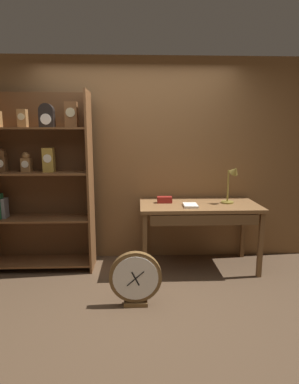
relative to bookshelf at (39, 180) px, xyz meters
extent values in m
plane|color=#4C3826|center=(1.18, -1.04, -1.11)|extent=(10.00, 10.00, 0.00)
cube|color=brown|center=(1.18, 0.33, 0.19)|extent=(4.80, 0.05, 2.60)
cube|color=brown|center=(0.62, -0.04, -0.04)|extent=(0.02, 0.40, 2.13)
cube|color=brown|center=(0.01, 0.15, -0.04)|extent=(1.24, 0.01, 2.13)
cube|color=brown|center=(0.01, -0.04, -1.02)|extent=(1.19, 0.38, 0.02)
cube|color=brown|center=(0.01, -0.04, -0.47)|extent=(1.19, 0.38, 0.02)
cube|color=brown|center=(0.01, -0.04, 0.09)|extent=(1.19, 0.38, 0.02)
cube|color=brown|center=(0.01, -0.04, 0.60)|extent=(1.19, 0.38, 0.02)
cube|color=brown|center=(-0.41, -0.03, 0.19)|extent=(0.12, 0.08, 0.18)
cylinder|color=brown|center=(-0.41, -0.03, 0.31)|extent=(0.12, 0.08, 0.12)
cube|color=olive|center=(-0.13, -0.03, 0.71)|extent=(0.10, 0.09, 0.21)
cylinder|color=#C6B78C|center=(-0.13, -0.08, 0.73)|extent=(0.08, 0.01, 0.08)
cube|color=olive|center=(-0.12, -0.02, 0.18)|extent=(0.11, 0.10, 0.16)
sphere|color=olive|center=(-0.12, -0.02, 0.29)|extent=(0.09, 0.09, 0.09)
cylinder|color=silver|center=(-0.12, -0.07, 0.19)|extent=(0.08, 0.01, 0.08)
cube|color=black|center=(0.16, -0.07, 0.69)|extent=(0.17, 0.09, 0.16)
cylinder|color=black|center=(0.16, -0.07, 0.80)|extent=(0.17, 0.09, 0.17)
cylinder|color=silver|center=(0.16, -0.12, 0.70)|extent=(0.12, 0.01, 0.12)
cube|color=#B28C38|center=(0.15, -0.06, 0.24)|extent=(0.13, 0.11, 0.28)
cylinder|color=silver|center=(0.15, -0.11, 0.26)|extent=(0.10, 0.01, 0.10)
cube|color=brown|center=(0.43, -0.02, 0.76)|extent=(0.14, 0.10, 0.29)
cylinder|color=#C6B78C|center=(0.43, -0.07, 0.78)|extent=(0.11, 0.01, 0.11)
cube|color=#236638|center=(-0.45, -0.06, -0.31)|extent=(0.02, 0.12, 0.30)
cube|color=slate|center=(-0.41, -0.04, -0.34)|extent=(0.04, 0.12, 0.24)
cube|color=brown|center=(1.93, -0.08, -0.31)|extent=(1.43, 0.71, 0.04)
cube|color=brown|center=(1.26, -0.38, -0.72)|extent=(0.05, 0.05, 0.77)
cube|color=brown|center=(2.60, -0.38, -0.72)|extent=(0.05, 0.05, 0.77)
cube|color=brown|center=(1.26, 0.22, -0.72)|extent=(0.05, 0.05, 0.77)
cube|color=brown|center=(2.60, 0.22, -0.72)|extent=(0.05, 0.05, 0.77)
cube|color=brown|center=(1.93, -0.41, -0.40)|extent=(1.22, 0.03, 0.12)
cylinder|color=olive|center=(2.29, -0.04, -0.28)|extent=(0.15, 0.15, 0.02)
cylinder|color=olive|center=(2.29, -0.04, -0.08)|extent=(0.02, 0.02, 0.39)
cone|color=olive|center=(2.35, -0.09, 0.11)|extent=(0.14, 0.16, 0.13)
cube|color=maroon|center=(1.52, 0.00, -0.26)|extent=(0.18, 0.09, 0.08)
cube|color=silver|center=(1.80, -0.21, -0.28)|extent=(0.17, 0.23, 0.02)
cube|color=brown|center=(1.16, -0.94, -1.09)|extent=(0.23, 0.11, 0.04)
cylinder|color=brown|center=(1.16, -0.94, -0.81)|extent=(0.51, 0.06, 0.51)
cylinder|color=white|center=(1.16, -0.98, -0.81)|extent=(0.44, 0.01, 0.44)
cube|color=black|center=(1.16, -0.98, -0.81)|extent=(0.08, 0.01, 0.14)
cube|color=black|center=(1.16, -0.98, -0.81)|extent=(0.17, 0.01, 0.15)
camera|label=1|loc=(1.19, -3.72, 0.53)|focal=28.93mm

